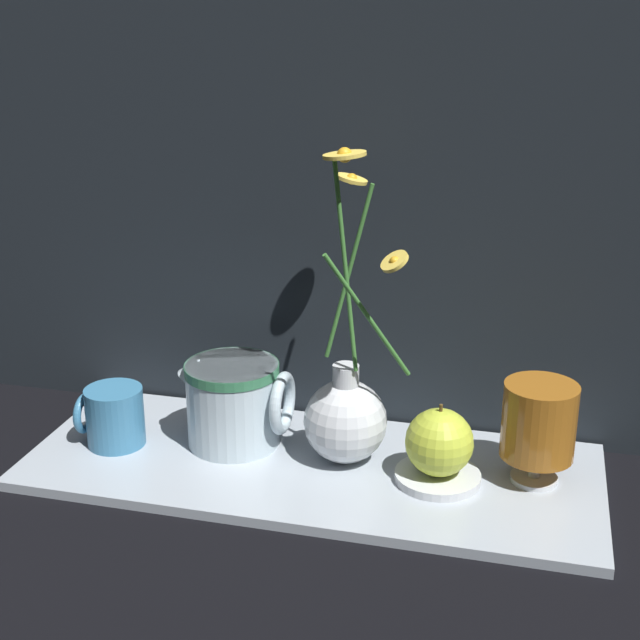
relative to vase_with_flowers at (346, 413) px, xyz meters
The scene contains 8 objects.
ground_plane 0.08m from the vase_with_flowers, 153.94° to the right, with size 6.00×6.00×0.00m, color black.
shelf 0.08m from the vase_with_flowers, 153.94° to the right, with size 0.68×0.27×0.01m.
vase_with_flowers is the anchor object (origin of this frame).
yellow_mug 0.29m from the vase_with_flowers, behind, with size 0.08×0.07×0.07m.
ceramic_pitcher 0.14m from the vase_with_flowers, behind, with size 0.14×0.12×0.12m.
tea_glass 0.22m from the vase_with_flowers, ahead, with size 0.08×0.08×0.12m.
saucer_plate 0.13m from the vase_with_flowers, 11.76° to the right, with size 0.10×0.10×0.01m.
orange_fruit 0.12m from the vase_with_flowers, 11.76° to the right, with size 0.08×0.08×0.09m.
Camera 1 is at (0.24, -0.91, 0.53)m, focal length 50.00 mm.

